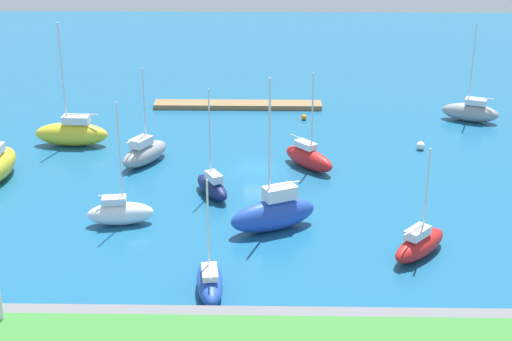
% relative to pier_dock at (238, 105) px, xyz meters
% --- Properties ---
extents(water, '(160.00, 160.00, 0.00)m').
position_rel_pier_dock_xyz_m(water, '(-2.66, 19.74, -0.29)').
color(water, '#19567F').
rests_on(water, ground).
extents(pier_dock, '(20.20, 2.56, 0.58)m').
position_rel_pier_dock_xyz_m(pier_dock, '(0.00, 0.00, 0.00)').
color(pier_dock, olive).
rests_on(pier_dock, ground).
extents(breakwater, '(67.73, 3.78, 1.16)m').
position_rel_pier_dock_xyz_m(breakwater, '(-2.66, 48.18, 0.29)').
color(breakwater, slate).
rests_on(breakwater, ground).
extents(sailboat_red_by_breakwater, '(5.46, 6.03, 9.64)m').
position_rel_pier_dock_xyz_m(sailboat_red_by_breakwater, '(-7.71, 19.40, 0.82)').
color(sailboat_red_by_breakwater, red).
rests_on(sailboat_red_by_breakwater, water).
extents(sailboat_blue_lone_south, '(7.67, 5.23, 12.87)m').
position_rel_pier_dock_xyz_m(sailboat_blue_lone_south, '(-4.27, 32.83, 1.23)').
color(sailboat_blue_lone_south, '#2347B2').
rests_on(sailboat_blue_lone_south, water).
extents(sailboat_yellow_lone_north, '(7.74, 2.76, 12.98)m').
position_rel_pier_dock_xyz_m(sailboat_yellow_lone_north, '(16.85, 13.51, 1.11)').
color(sailboat_yellow_lone_north, yellow).
rests_on(sailboat_yellow_lone_north, water).
extents(sailboat_gray_outer_mooring, '(5.04, 6.66, 9.66)m').
position_rel_pier_dock_xyz_m(sailboat_gray_outer_mooring, '(8.45, 18.53, 0.86)').
color(sailboat_gray_outer_mooring, gray).
rests_on(sailboat_gray_outer_mooring, water).
extents(sailboat_white_west_end, '(5.67, 2.66, 10.60)m').
position_rel_pier_dock_xyz_m(sailboat_white_west_end, '(8.42, 32.09, 0.79)').
color(sailboat_white_west_end, white).
rests_on(sailboat_white_west_end, water).
extents(sailboat_navy_near_pier, '(4.00, 5.46, 9.92)m').
position_rel_pier_dock_xyz_m(sailboat_navy_near_pier, '(1.21, 26.22, 0.67)').
color(sailboat_navy_near_pier, '#141E4C').
rests_on(sailboat_navy_near_pier, water).
extents(sailboat_red_inner_mooring, '(5.47, 5.86, 8.72)m').
position_rel_pier_dock_xyz_m(sailboat_red_inner_mooring, '(-15.38, 37.14, 0.75)').
color(sailboat_red_inner_mooring, red).
rests_on(sailboat_red_inner_mooring, water).
extents(sailboat_blue_along_channel, '(2.52, 6.14, 8.51)m').
position_rel_pier_dock_xyz_m(sailboat_blue_along_channel, '(0.20, 42.83, 0.65)').
color(sailboat_blue_along_channel, '#2347B2').
rests_on(sailboat_blue_along_channel, water).
extents(sailboat_gray_mid_basin, '(6.75, 4.40, 11.31)m').
position_rel_pier_dock_xyz_m(sailboat_gray_mid_basin, '(-26.84, 4.73, 0.88)').
color(sailboat_gray_mid_basin, gray).
rests_on(sailboat_gray_mid_basin, water).
extents(mooring_buoy_orange, '(0.64, 0.64, 0.64)m').
position_rel_pier_dock_xyz_m(mooring_buoy_orange, '(-7.83, 4.65, 0.03)').
color(mooring_buoy_orange, orange).
rests_on(mooring_buoy_orange, water).
extents(mooring_buoy_white, '(0.88, 0.88, 0.88)m').
position_rel_pier_dock_xyz_m(mooring_buoy_white, '(-19.55, 14.12, 0.15)').
color(mooring_buoy_white, white).
rests_on(mooring_buoy_white, water).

